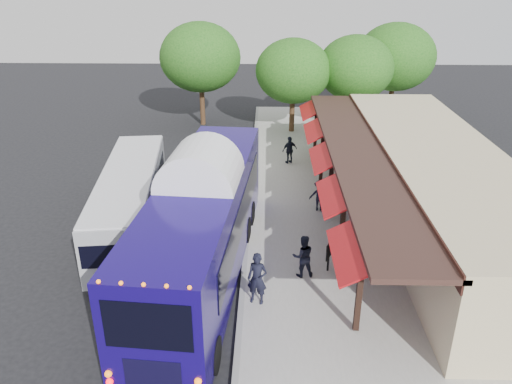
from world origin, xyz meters
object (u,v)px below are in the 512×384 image
(coach_bus, at_px, (203,222))
(ped_b, at_px, (303,256))
(ped_c, at_px, (290,150))
(ped_d, at_px, (320,195))
(sign_board, at_px, (329,252))
(city_bus, at_px, (130,198))
(ped_a, at_px, (257,279))

(coach_bus, bearing_deg, ped_b, 1.23)
(ped_b, bearing_deg, ped_c, -98.24)
(ped_d, bearing_deg, ped_b, 90.85)
(coach_bus, height_order, ped_b, coach_bus)
(ped_b, height_order, sign_board, ped_b)
(coach_bus, xyz_separation_m, city_bus, (-3.66, 3.54, -0.72))
(coach_bus, xyz_separation_m, sign_board, (4.71, 0.11, -1.28))
(city_bus, relative_size, ped_b, 6.25)
(city_bus, bearing_deg, sign_board, -29.10)
(ped_a, bearing_deg, sign_board, 51.39)
(city_bus, bearing_deg, coach_bus, -50.85)
(city_bus, xyz_separation_m, ped_c, (7.33, 8.09, -0.56))
(coach_bus, relative_size, ped_b, 7.91)
(ped_c, bearing_deg, ped_d, 72.81)
(ped_a, relative_size, sign_board, 1.57)
(ped_c, bearing_deg, city_bus, 19.96)
(ped_a, bearing_deg, ped_b, 59.43)
(ped_b, relative_size, ped_c, 1.03)
(coach_bus, xyz_separation_m, ped_c, (3.67, 11.63, -1.28))
(ped_a, xyz_separation_m, ped_d, (2.80, 7.29, -0.19))
(coach_bus, xyz_separation_m, ped_d, (4.85, 5.37, -1.34))
(ped_a, height_order, ped_d, ped_a)
(sign_board, bearing_deg, ped_d, 112.62)
(ped_a, distance_m, ped_b, 2.37)
(coach_bus, bearing_deg, sign_board, 6.15)
(ped_d, distance_m, sign_board, 5.26)
(coach_bus, distance_m, ped_a, 3.04)
(city_bus, height_order, sign_board, city_bus)
(ped_b, relative_size, sign_board, 1.38)
(ped_a, xyz_separation_m, ped_b, (1.66, 1.69, -0.12))
(ped_a, bearing_deg, ped_c, 97.19)
(city_bus, bearing_deg, ped_d, 5.35)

